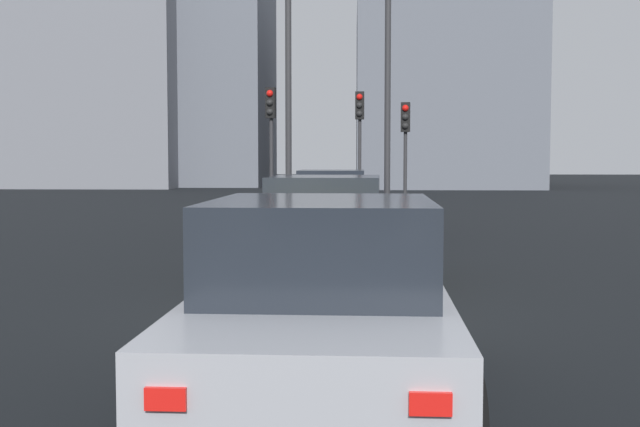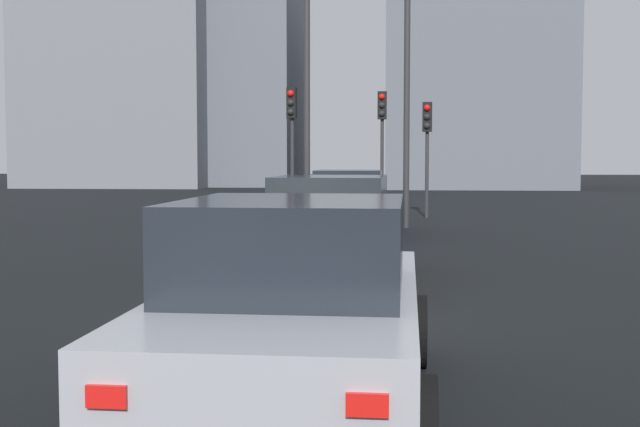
% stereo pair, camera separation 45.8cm
% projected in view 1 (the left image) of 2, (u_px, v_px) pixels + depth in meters
% --- Properties ---
extents(ground_plane, '(160.00, 160.00, 0.20)m').
position_uv_depth(ground_plane, '(319.00, 313.00, 10.43)').
color(ground_plane, black).
extents(car_navy_lead, '(4.36, 2.04, 1.55)m').
position_uv_depth(car_navy_lead, '(332.00, 203.00, 20.14)').
color(car_navy_lead, '#141E4C').
rests_on(car_navy_lead, ground_plane).
extents(car_yellow_second, '(4.53, 2.14, 1.58)m').
position_uv_depth(car_yellow_second, '(326.00, 231.00, 12.40)').
color(car_yellow_second, gold).
rests_on(car_yellow_second, ground_plane).
extents(car_silver_third, '(4.43, 2.02, 1.57)m').
position_uv_depth(car_silver_third, '(324.00, 310.00, 5.99)').
color(car_silver_third, '#A8AAB2').
rests_on(car_silver_third, ground_plane).
extents(traffic_light_near_left, '(0.32, 0.30, 3.53)m').
position_uv_depth(traffic_light_near_left, '(405.00, 135.00, 25.28)').
color(traffic_light_near_left, '#2D2D30').
rests_on(traffic_light_near_left, ground_plane).
extents(traffic_light_near_right, '(0.33, 0.30, 3.92)m').
position_uv_depth(traffic_light_near_right, '(271.00, 125.00, 24.49)').
color(traffic_light_near_right, '#2D2D30').
rests_on(traffic_light_near_right, ground_plane).
extents(traffic_light_far_left, '(0.32, 0.30, 3.99)m').
position_uv_depth(traffic_light_far_left, '(360.00, 126.00, 26.94)').
color(traffic_light_far_left, '#2D2D30').
rests_on(traffic_light_far_left, ground_plane).
extents(street_lamp_kerbside, '(0.56, 0.36, 8.92)m').
position_uv_depth(street_lamp_kerbside, '(388.00, 31.00, 21.55)').
color(street_lamp_kerbside, '#2D2D30').
rests_on(street_lamp_kerbside, ground_plane).
extents(street_lamp_far, '(0.56, 0.36, 7.87)m').
position_uv_depth(street_lamp_far, '(288.00, 50.00, 21.11)').
color(street_lamp_far, '#2D2D30').
rests_on(street_lamp_far, ground_plane).
extents(building_facade_left, '(13.67, 10.80, 11.13)m').
position_uv_depth(building_facade_left, '(441.00, 99.00, 53.02)').
color(building_facade_left, slate).
rests_on(building_facade_left, ground_plane).
extents(building_facade_center, '(12.07, 9.24, 14.29)m').
position_uv_depth(building_facade_center, '(200.00, 79.00, 55.87)').
color(building_facade_center, slate).
rests_on(building_facade_center, ground_plane).
extents(building_facade_right, '(12.56, 11.47, 14.38)m').
position_uv_depth(building_facade_right, '(101.00, 75.00, 53.63)').
color(building_facade_right, slate).
rests_on(building_facade_right, ground_plane).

